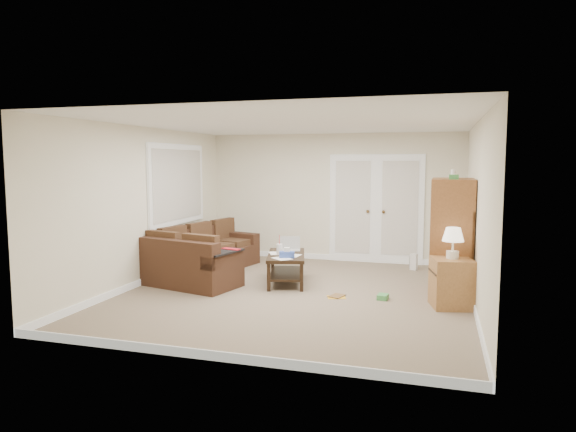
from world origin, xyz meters
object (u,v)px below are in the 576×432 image
(side_cabinet, at_px, (452,279))
(sectional_sofa, at_px, (200,259))
(coffee_table, at_px, (286,267))
(tv_armoire, at_px, (451,236))

(side_cabinet, bearing_deg, sectional_sofa, 156.38)
(sectional_sofa, xyz_separation_m, side_cabinet, (4.07, -0.75, 0.09))
(coffee_table, bearing_deg, sectional_sofa, 164.07)
(tv_armoire, relative_size, side_cabinet, 1.70)
(coffee_table, distance_m, tv_armoire, 2.59)
(coffee_table, bearing_deg, tv_armoire, -14.76)
(coffee_table, relative_size, tv_armoire, 0.69)
(sectional_sofa, bearing_deg, side_cabinet, 3.50)
(coffee_table, relative_size, side_cabinet, 1.18)
(side_cabinet, bearing_deg, coffee_table, 150.92)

